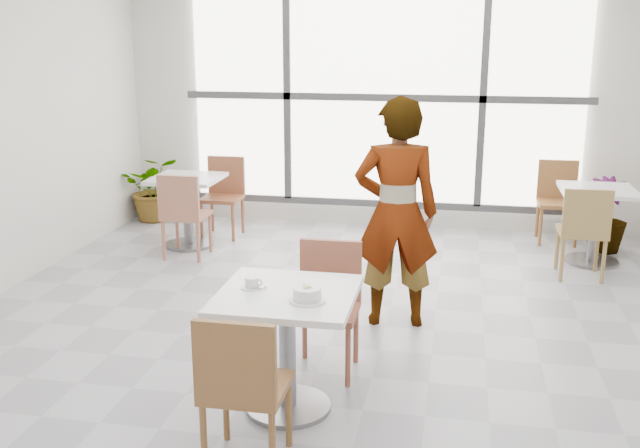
% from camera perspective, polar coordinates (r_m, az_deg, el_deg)
% --- Properties ---
extents(floor, '(7.00, 7.00, 0.00)m').
position_cam_1_polar(floor, '(5.39, 0.61, -9.52)').
color(floor, '#9E9EA5').
rests_on(floor, ground).
extents(wall_back, '(6.00, 0.00, 6.00)m').
position_cam_1_polar(wall_back, '(8.41, 4.99, 9.88)').
color(wall_back, silver).
rests_on(wall_back, ground).
extents(wall_front, '(6.00, 0.00, 6.00)m').
position_cam_1_polar(wall_front, '(1.75, -20.68, -10.68)').
color(wall_front, silver).
rests_on(wall_front, ground).
extents(window, '(4.60, 0.07, 2.52)m').
position_cam_1_polar(window, '(8.34, 4.94, 9.84)').
color(window, white).
rests_on(window, ground).
extents(main_table, '(0.80, 0.80, 0.75)m').
position_cam_1_polar(main_table, '(4.35, -2.58, -8.17)').
color(main_table, white).
rests_on(main_table, ground).
extents(chair_near, '(0.42, 0.42, 0.87)m').
position_cam_1_polar(chair_near, '(3.80, -6.14, -12.20)').
color(chair_near, brown).
rests_on(chair_near, ground).
extents(chair_far, '(0.42, 0.42, 0.87)m').
position_cam_1_polar(chair_far, '(4.89, 0.61, -5.76)').
color(chair_far, '#97523C').
rests_on(chair_far, ground).
extents(oatmeal_bowl, '(0.21, 0.21, 0.10)m').
position_cam_1_polar(oatmeal_bowl, '(4.11, -1.00, -5.51)').
color(oatmeal_bowl, silver).
rests_on(oatmeal_bowl, main_table).
extents(coffee_cup, '(0.16, 0.13, 0.07)m').
position_cam_1_polar(coffee_cup, '(4.34, -5.32, -4.64)').
color(coffee_cup, silver).
rests_on(coffee_cup, main_table).
extents(person, '(0.70, 0.51, 1.77)m').
position_cam_1_polar(person, '(5.56, 5.99, 0.84)').
color(person, black).
rests_on(person, ground).
extents(bg_table_left, '(0.70, 0.70, 0.75)m').
position_cam_1_polar(bg_table_left, '(7.80, -10.33, 1.76)').
color(bg_table_left, silver).
rests_on(bg_table_left, ground).
extents(bg_table_right, '(0.70, 0.70, 0.75)m').
position_cam_1_polar(bg_table_right, '(7.60, 20.74, 0.68)').
color(bg_table_right, silver).
rests_on(bg_table_right, ground).
extents(bg_chair_left_near, '(0.42, 0.42, 0.87)m').
position_cam_1_polar(bg_chair_left_near, '(7.35, -10.66, 1.05)').
color(bg_chair_left_near, '#A2644F').
rests_on(bg_chair_left_near, ground).
extents(bg_chair_left_far, '(0.42, 0.42, 0.87)m').
position_cam_1_polar(bg_chair_left_far, '(8.19, -7.53, 2.59)').
color(bg_chair_left_far, brown).
rests_on(bg_chair_left_far, ground).
extents(bg_chair_right_near, '(0.42, 0.42, 0.87)m').
position_cam_1_polar(bg_chair_right_near, '(7.04, 19.94, -0.22)').
color(bg_chair_right_near, olive).
rests_on(bg_chair_right_near, ground).
extents(bg_chair_right_far, '(0.42, 0.42, 0.87)m').
position_cam_1_polar(bg_chair_right_far, '(8.30, 18.08, 2.14)').
color(bg_chair_right_far, '#8F5C31').
rests_on(bg_chair_right_far, ground).
extents(plant_left, '(0.87, 0.81, 0.79)m').
position_cam_1_polar(plant_left, '(8.98, -12.81, 2.74)').
color(plant_left, '#57854B').
rests_on(plant_left, ground).
extents(plant_right, '(0.51, 0.51, 0.77)m').
position_cam_1_polar(plant_right, '(8.08, 21.50, 0.67)').
color(plant_right, '#3F8041').
rests_on(plant_right, ground).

